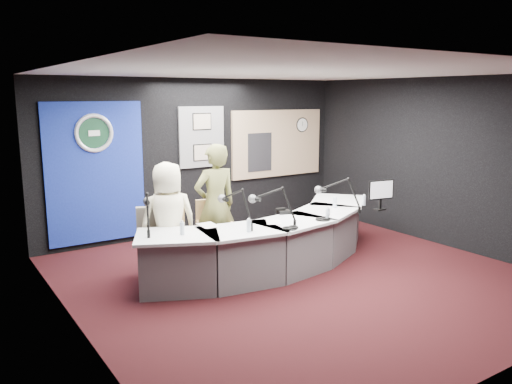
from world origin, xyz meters
TOP-DOWN VIEW (x-y plane):
  - ground at (0.00, 0.00)m, footprint 6.00×6.00m
  - ceiling at (0.00, 0.00)m, footprint 6.00×6.00m
  - wall_back at (0.00, 3.00)m, footprint 6.00×0.02m
  - wall_left at (-3.00, 0.00)m, footprint 0.02×6.00m
  - wall_right at (3.00, 0.00)m, footprint 0.02×6.00m
  - broadcast_desk at (-0.05, 0.55)m, footprint 4.50×1.90m
  - backdrop_panel at (-1.90, 2.97)m, footprint 1.60×0.05m
  - agency_seal at (-1.90, 2.93)m, footprint 0.63×0.07m
  - seal_center at (-1.90, 2.94)m, footprint 0.48×0.01m
  - pinboard at (0.05, 2.97)m, footprint 0.90×0.04m
  - framed_photo_upper at (0.05, 2.94)m, footprint 0.34×0.02m
  - framed_photo_lower at (0.05, 2.94)m, footprint 0.34×0.02m
  - booth_window_frame at (1.75, 2.97)m, footprint 2.12×0.06m
  - booth_glow at (1.75, 2.96)m, footprint 2.00×0.02m
  - equipment_rack at (1.30, 2.94)m, footprint 0.55×0.02m
  - wall_clock at (2.35, 2.94)m, footprint 0.28×0.01m
  - armchair_left at (-1.50, 1.01)m, footprint 0.67×0.67m
  - armchair_right at (-0.71, 1.11)m, footprint 0.57×0.57m
  - draped_jacket at (-1.61, 1.25)m, footprint 0.50×0.27m
  - person_man at (-1.50, 1.01)m, footprint 0.86×0.63m
  - person_woman at (-0.71, 1.11)m, footprint 0.67×0.45m
  - computer_monitor at (1.59, 0.04)m, footprint 0.41×0.10m
  - desk_phone at (0.21, 0.66)m, footprint 0.22×0.19m
  - headphones_near at (0.43, 0.03)m, footprint 0.23×0.23m
  - headphones_far at (-0.26, -0.12)m, footprint 0.20×0.20m
  - paper_stack at (-1.07, 0.66)m, footprint 0.24×0.33m
  - notepad at (-0.22, 0.32)m, footprint 0.32×0.35m
  - boom_mic_a at (-1.87, 0.81)m, footprint 0.35×0.70m
  - boom_mic_b at (-0.79, 0.39)m, footprint 0.21×0.73m
  - boom_mic_c at (-0.32, 0.19)m, footprint 0.46×0.64m
  - boom_mic_d at (0.94, 0.26)m, footprint 0.56×0.55m
  - water_bottles at (0.03, 0.29)m, footprint 3.27×0.59m

SIDE VIEW (x-z plane):
  - ground at x=0.00m, z-range 0.00..0.00m
  - broadcast_desk at x=-0.05m, z-range 0.00..0.75m
  - armchair_right at x=-0.71m, z-range 0.00..0.85m
  - armchair_left at x=-1.50m, z-range 0.00..0.93m
  - draped_jacket at x=-1.61m, z-range 0.27..0.97m
  - paper_stack at x=-1.07m, z-range 0.75..0.75m
  - notepad at x=-0.22m, z-range 0.75..0.75m
  - headphones_near at x=0.43m, z-range 0.75..0.79m
  - headphones_far at x=-0.26m, z-range 0.75..0.78m
  - desk_phone at x=0.21m, z-range 0.75..0.80m
  - person_man at x=-1.50m, z-range 0.00..1.62m
  - water_bottles at x=0.03m, z-range 0.75..0.93m
  - person_woman at x=-0.71m, z-range 0.00..1.81m
  - boom_mic_a at x=-1.87m, z-range 0.75..1.35m
  - boom_mic_b at x=-0.79m, z-range 0.75..1.35m
  - boom_mic_c at x=-0.32m, z-range 0.75..1.35m
  - boom_mic_d at x=0.94m, z-range 0.75..1.35m
  - computer_monitor at x=1.59m, z-range 0.93..1.21m
  - backdrop_panel at x=-1.90m, z-range 0.10..2.40m
  - wall_back at x=0.00m, z-range 0.00..2.80m
  - wall_left at x=-3.00m, z-range 0.00..2.80m
  - wall_right at x=3.00m, z-range 0.00..2.80m
  - equipment_rack at x=1.30m, z-range 1.03..1.78m
  - framed_photo_lower at x=0.05m, z-range 1.33..1.60m
  - booth_window_frame at x=1.75m, z-range 0.89..2.21m
  - booth_glow at x=1.75m, z-range 0.95..2.15m
  - pinboard at x=0.05m, z-range 1.20..2.30m
  - agency_seal at x=-1.90m, z-range 1.58..2.21m
  - seal_center at x=-1.90m, z-range 1.66..2.14m
  - wall_clock at x=2.35m, z-range 1.76..2.04m
  - framed_photo_upper at x=0.05m, z-range 1.89..2.17m
  - ceiling at x=0.00m, z-range 2.79..2.81m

